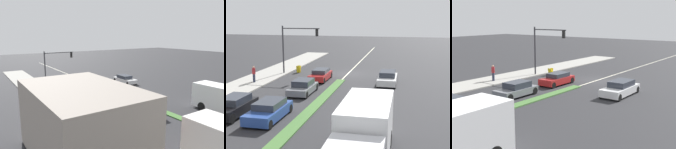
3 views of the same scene
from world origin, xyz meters
TOP-DOWN VIEW (x-y plane):
  - ground_plane at (0.00, 18.00)m, footprint 160.00×160.00m
  - sidewalk_right at (9.00, 18.50)m, footprint 4.00×73.00m
  - lane_marking_center at (0.00, 0.00)m, footprint 0.16×60.00m
  - building_corner_store at (11.05, 21.39)m, footprint 6.58×9.12m
  - traffic_signal_main at (6.12, 1.71)m, footprint 4.59×0.34m
  - pedestrian at (8.54, 7.35)m, footprint 0.34×0.34m
  - warning_aframe_sign at (6.05, 0.69)m, footprint 0.45×0.53m
  - hatchback_red at (2.20, 4.41)m, footprint 1.72×3.94m
  - coupe_blue at (2.20, 17.42)m, footprint 1.89×4.31m
  - van_white at (-5.00, 4.65)m, footprint 1.85×4.45m
  - suv_black at (5.00, 17.13)m, footprint 1.78×4.14m
  - suv_grey at (2.20, 10.29)m, footprint 1.83×3.88m

SIDE VIEW (x-z plane):
  - ground_plane at x=0.00m, z-range 0.00..0.00m
  - lane_marking_center at x=0.00m, z-range 0.00..0.01m
  - sidewalk_right at x=9.00m, z-range 0.00..0.12m
  - warning_aframe_sign at x=6.05m, z-range 0.01..0.84m
  - hatchback_red at x=2.20m, z-range -0.02..1.19m
  - suv_grey at x=2.20m, z-range -0.03..1.24m
  - coupe_blue at x=2.20m, z-range -0.02..1.26m
  - van_white at x=-5.00m, z-range -0.03..1.28m
  - suv_black at x=5.00m, z-range -0.03..1.34m
  - pedestrian at x=8.54m, z-range 0.17..1.87m
  - building_corner_store at x=11.05m, z-range 0.12..4.92m
  - traffic_signal_main at x=6.12m, z-range 1.10..6.70m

